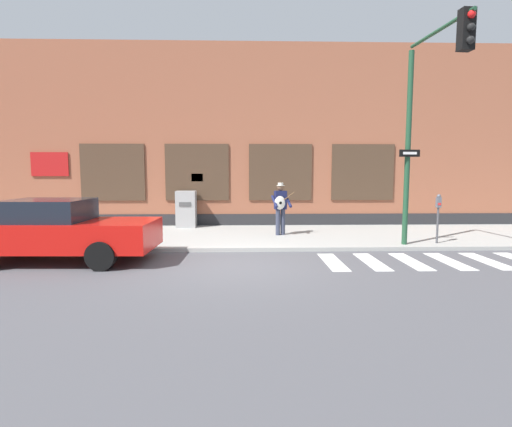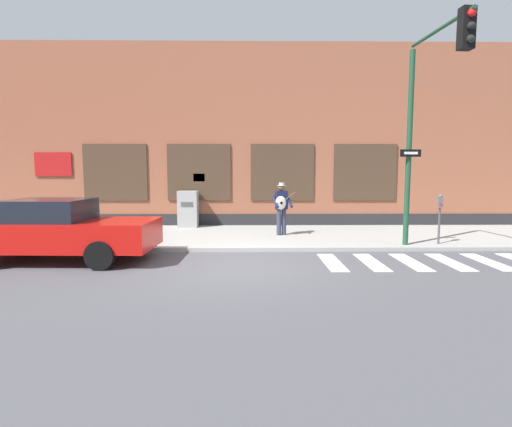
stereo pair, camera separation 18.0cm
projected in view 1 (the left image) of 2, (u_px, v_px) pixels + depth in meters
ground_plane at (236, 266)px, 9.36m from camera, size 160.00×160.00×0.00m
sidewalk at (238, 236)px, 13.28m from camera, size 28.00×4.70×0.11m
building_backdrop at (239, 141)px, 17.23m from camera, size 28.00×4.06×7.06m
crosswalk at (429, 261)px, 9.79m from camera, size 5.20×1.90×0.01m
red_car at (57, 231)px, 9.71m from camera, size 4.66×2.09×1.53m
busker at (280, 205)px, 13.09m from camera, size 0.77×0.64×1.73m
traffic_light at (428, 104)px, 10.17m from camera, size 0.66×2.70×5.59m
parking_meter at (438, 211)px, 11.59m from camera, size 0.13×0.11×1.44m
utility_box at (186, 209)px, 15.03m from camera, size 0.73×0.62×1.36m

